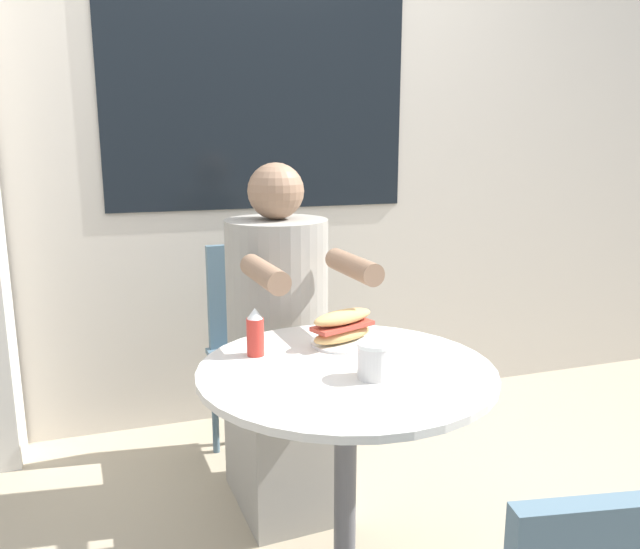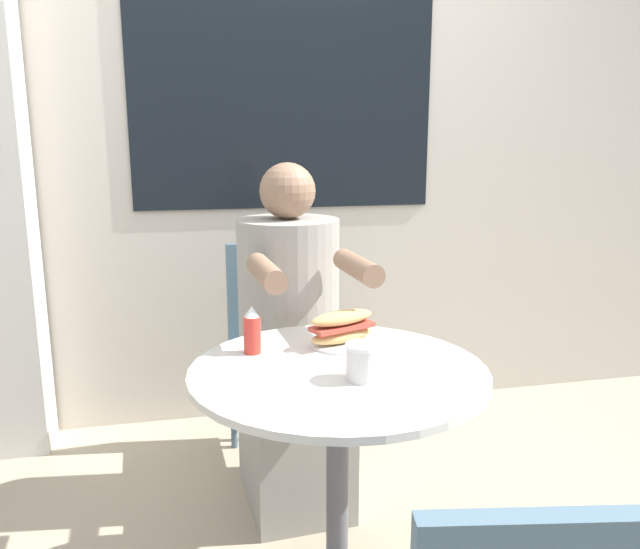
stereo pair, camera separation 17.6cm
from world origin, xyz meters
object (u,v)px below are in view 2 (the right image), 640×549
Objects in this scene: seated_diner at (292,360)px; sandwich_on_plate at (342,330)px; diner_chair at (275,331)px; drink_cup at (363,362)px; cafe_table at (338,434)px; condiment_bottle at (252,330)px.

sandwich_on_plate is at bearing 97.33° from seated_diner.
sandwich_on_plate is (0.08, -0.40, 0.23)m from seated_diner.
diner_chair reaches higher than drink_cup.
sandwich_on_plate is (0.06, 0.17, 0.23)m from cafe_table.
condiment_bottle reaches higher than sandwich_on_plate.
diner_chair is at bearing 96.42° from sandwich_on_plate.
sandwich_on_plate is 0.27m from drink_cup.
cafe_table is at bearing 88.29° from diner_chair.
drink_cup is (0.06, -0.66, 0.23)m from seated_diner.
diner_chair is (-0.03, 0.92, 0.00)m from cafe_table.
condiment_bottle is (-0.20, 0.16, 0.25)m from cafe_table.
sandwich_on_plate is at bearing 72.46° from cafe_table.
seated_diner is (0.01, -0.35, -0.00)m from diner_chair.
drink_cup is (0.07, -1.01, 0.23)m from diner_chair.
diner_chair is at bearing 91.78° from cafe_table.
seated_diner reaches higher than cafe_table.
seated_diner is 5.64× the size of sandwich_on_plate.
drink_cup is (0.04, -0.09, 0.23)m from cafe_table.
sandwich_on_plate is 2.35× the size of drink_cup.
seated_diner is at bearing 92.09° from cafe_table.
drink_cup is at bearing -46.50° from condiment_bottle.
drink_cup is at bearing 91.64° from seated_diner.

